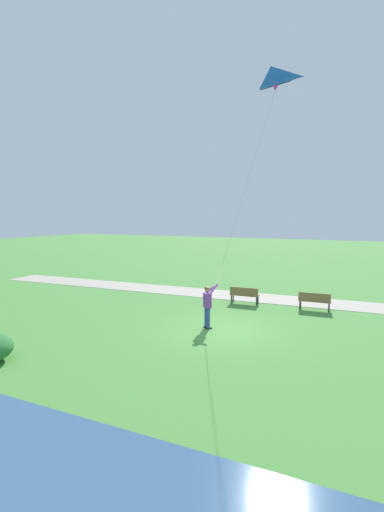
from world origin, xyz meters
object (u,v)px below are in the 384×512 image
Objects in this scene: person_kite_flyer at (208,303)px; park_bench_far_walkway at (244,294)px; park_bench_near_walkway at (315,300)px; flying_kite at (271,80)px.

person_kite_flyer is 4.77m from park_bench_far_walkway.
park_bench_far_walkway is (-0.11, 3.50, 0.00)m from park_bench_near_walkway.
flying_kite is 5.73× the size of park_bench_far_walkway.
person_kite_flyer reaches higher than park_bench_near_walkway.
park_bench_near_walkway is 3.50m from park_bench_far_walkway.
person_kite_flyer is 6.08m from park_bench_near_walkway.
park_bench_near_walkway is at bearing -88.16° from park_bench_far_walkway.
park_bench_near_walkway is at bearing -28.24° from flying_kite.
person_kite_flyer is 1.21× the size of park_bench_far_walkway.
park_bench_near_walkway is (4.86, -3.62, -0.54)m from person_kite_flyer.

